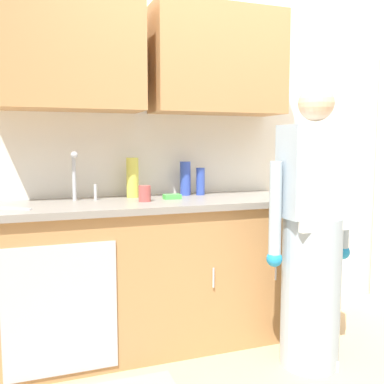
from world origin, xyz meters
The scene contains 12 objects.
ground_plane centered at (0.00, 0.00, 0.00)m, with size 9.00×9.00×0.00m, color tan.
kitchen_wall_with_uppers centered at (-0.14, 0.99, 1.48)m, with size 4.80×0.44×2.70m.
counter_cabinet centered at (-0.55, 0.70, 0.45)m, with size 1.90×0.62×0.90m.
countertop centered at (-0.55, 0.70, 0.92)m, with size 1.96×0.66×0.04m, color gray.
sink centered at (-0.98, 0.71, 0.93)m, with size 0.50×0.36×0.35m.
person_at_sink centered at (0.23, 0.12, 0.69)m, with size 0.55×0.34×1.62m.
bottle_water_short centered at (-0.16, 0.87, 1.03)m, with size 0.06×0.06×0.19m, color #334CB2.
bottle_water_tall centered at (-0.64, 0.89, 1.07)m, with size 0.08×0.08×0.26m, color #D8D14C.
bottle_cleaner_spray centered at (-0.27, 0.89, 1.06)m, with size 0.07×0.07×0.23m, color #334CB2.
cup_by_sink centered at (-0.62, 0.66, 0.99)m, with size 0.08×0.08×0.10m, color #B24C47.
knife_on_counter centered at (-1.38, 0.59, 0.94)m, with size 0.24×0.02×0.01m, color silver.
sponge centered at (-0.42, 0.72, 0.96)m, with size 0.11×0.07×0.03m, color #4CBF4C.
Camera 1 is at (-1.27, -2.00, 1.30)m, focal length 41.41 mm.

